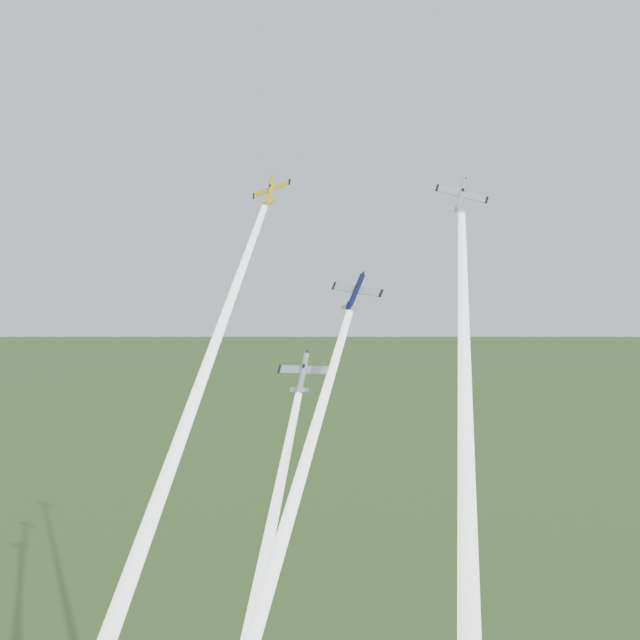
{
  "coord_description": "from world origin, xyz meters",
  "views": [
    {
      "loc": [
        49.4,
        -98.14,
        100.35
      ],
      "look_at": [
        0.0,
        -6.0,
        92.0
      ],
      "focal_mm": 45.0,
      "sensor_mm": 36.0,
      "label": 1
    }
  ],
  "objects_px": {
    "plane_yellow": "(271,190)",
    "plane_silver_right": "(461,196)",
    "plane_navy": "(356,292)",
    "plane_silver_low": "(303,373)"
  },
  "relations": [
    {
      "from": "plane_yellow",
      "to": "plane_silver_low",
      "type": "distance_m",
      "value": 31.44
    },
    {
      "from": "plane_silver_right",
      "to": "plane_silver_low",
      "type": "relative_size",
      "value": 0.96
    },
    {
      "from": "plane_navy",
      "to": "plane_silver_low",
      "type": "distance_m",
      "value": 12.89
    },
    {
      "from": "plane_silver_right",
      "to": "plane_yellow",
      "type": "bearing_deg",
      "value": 155.18
    },
    {
      "from": "plane_yellow",
      "to": "plane_navy",
      "type": "bearing_deg",
      "value": -28.57
    },
    {
      "from": "plane_yellow",
      "to": "plane_silver_low",
      "type": "height_order",
      "value": "plane_yellow"
    },
    {
      "from": "plane_navy",
      "to": "plane_silver_right",
      "type": "height_order",
      "value": "plane_silver_right"
    },
    {
      "from": "plane_yellow",
      "to": "plane_silver_right",
      "type": "bearing_deg",
      "value": -8.27
    },
    {
      "from": "plane_yellow",
      "to": "plane_silver_right",
      "type": "relative_size",
      "value": 0.97
    },
    {
      "from": "plane_navy",
      "to": "plane_silver_right",
      "type": "xyz_separation_m",
      "value": [
        12.52,
        6.16,
        12.75
      ]
    }
  ]
}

